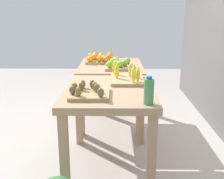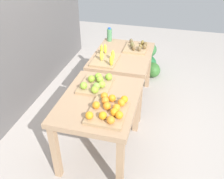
% 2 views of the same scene
% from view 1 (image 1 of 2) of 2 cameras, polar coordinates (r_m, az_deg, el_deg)
% --- Properties ---
extents(ground_plane, '(8.00, 8.00, 0.00)m').
position_cam_1_polar(ground_plane, '(3.31, -0.37, -10.04)').
color(ground_plane, '#B2A8A0').
extents(display_table_left, '(1.04, 0.80, 0.77)m').
position_cam_1_polar(display_table_left, '(3.62, -0.23, 3.30)').
color(display_table_left, tan).
rests_on(display_table_left, ground_plane).
extents(display_table_right, '(1.04, 0.80, 0.77)m').
position_cam_1_polar(display_table_right, '(2.54, -0.62, -2.28)').
color(display_table_right, tan).
rests_on(display_table_right, ground_plane).
extents(orange_bin, '(0.45, 0.36, 0.11)m').
position_cam_1_polar(orange_bin, '(3.80, -2.60, 6.30)').
color(orange_bin, tan).
rests_on(orange_bin, display_table_left).
extents(apple_bin, '(0.41, 0.34, 0.11)m').
position_cam_1_polar(apple_bin, '(3.39, 1.35, 5.11)').
color(apple_bin, tan).
rests_on(apple_bin, display_table_left).
extents(banana_crate, '(0.44, 0.32, 0.17)m').
position_cam_1_polar(banana_crate, '(2.76, 3.09, 2.43)').
color(banana_crate, tan).
rests_on(banana_crate, display_table_right).
extents(kiwi_bin, '(0.36, 0.33, 0.10)m').
position_cam_1_polar(kiwi_bin, '(2.31, -4.78, -0.43)').
color(kiwi_bin, tan).
rests_on(kiwi_bin, display_table_right).
extents(water_bottle, '(0.08, 0.08, 0.21)m').
position_cam_1_polar(water_bottle, '(2.09, 7.50, -0.36)').
color(water_bottle, '#4C8C59').
rests_on(water_bottle, display_table_right).
extents(wicker_basket, '(0.31, 0.31, 0.18)m').
position_cam_1_polar(wicker_basket, '(4.59, -4.44, -1.22)').
color(wicker_basket, olive).
rests_on(wicker_basket, ground_plane).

